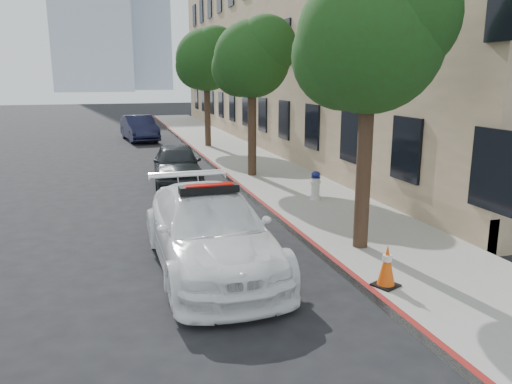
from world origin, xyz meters
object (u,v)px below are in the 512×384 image
Objects in this scene: traffic_cone at (387,266)px; fire_hydrant at (316,186)px; parked_car_mid at (177,164)px; police_car at (210,230)px; parked_car_far at (139,128)px.

fire_hydrant is at bearing 77.95° from traffic_cone.
traffic_cone is at bearing -73.49° from parked_car_mid.
fire_hydrant is (3.35, -4.12, -0.12)m from parked_car_mid.
traffic_cone is (2.09, -10.04, -0.16)m from parked_car_mid.
parked_car_mid is 4.79× the size of fire_hydrant.
police_car is 5.48m from fire_hydrant.
parked_car_mid is 0.90× the size of parked_car_far.
parked_car_far is 16.70m from fire_hydrant.
parked_car_far is at bearing 82.01° from fire_hydrant.
parked_car_mid is 10.26m from traffic_cone.
parked_car_mid is at bearing -94.88° from parked_car_far.
parked_car_mid is at bearing 101.74° from traffic_cone.
parked_car_far is 5.30× the size of fire_hydrant.
police_car is at bearing 141.81° from traffic_cone.
parked_car_mid is 5.39× the size of traffic_cone.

